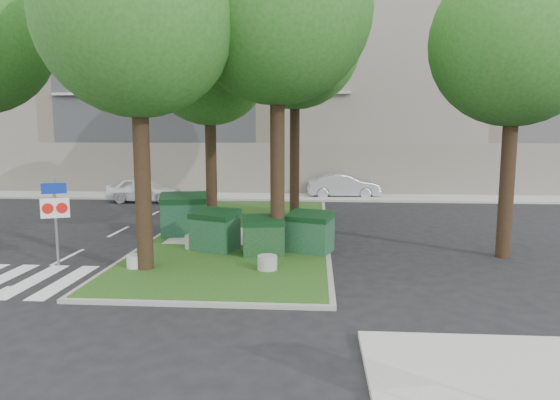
# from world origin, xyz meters

# --- Properties ---
(ground) EXTENTS (120.00, 120.00, 0.00)m
(ground) POSITION_xyz_m (0.00, 0.00, 0.00)
(ground) COLOR black
(ground) RESTS_ON ground
(median_island) EXTENTS (6.00, 16.00, 0.12)m
(median_island) POSITION_xyz_m (0.50, 8.00, 0.06)
(median_island) COLOR #204112
(median_island) RESTS_ON ground
(median_kerb) EXTENTS (6.30, 16.30, 0.10)m
(median_kerb) POSITION_xyz_m (0.50, 8.00, 0.05)
(median_kerb) COLOR gray
(median_kerb) RESTS_ON ground
(sidewalk_corner) EXTENTS (5.00, 4.00, 0.12)m
(sidewalk_corner) POSITION_xyz_m (6.50, -3.50, 0.06)
(sidewalk_corner) COLOR #999993
(sidewalk_corner) RESTS_ON ground
(building_sidewalk) EXTENTS (42.00, 3.00, 0.12)m
(building_sidewalk) POSITION_xyz_m (0.00, 18.50, 0.06)
(building_sidewalk) COLOR #999993
(building_sidewalk) RESTS_ON ground
(zebra_crossing) EXTENTS (5.00, 3.00, 0.01)m
(zebra_crossing) POSITION_xyz_m (-3.75, 1.50, 0.01)
(zebra_crossing) COLOR silver
(zebra_crossing) RESTS_ON ground
(apartment_building) EXTENTS (41.00, 12.00, 16.00)m
(apartment_building) POSITION_xyz_m (0.00, 26.00, 8.00)
(apartment_building) COLOR tan
(apartment_building) RESTS_ON ground
(tree_median_mid) EXTENTS (4.80, 4.80, 9.99)m
(tree_median_mid) POSITION_xyz_m (-0.91, 9.06, 6.98)
(tree_median_mid) COLOR black
(tree_median_mid) RESTS_ON ground
(tree_median_far) EXTENTS (5.80, 5.80, 11.93)m
(tree_median_far) POSITION_xyz_m (2.29, 12.06, 8.32)
(tree_median_far) COLOR black
(tree_median_far) RESTS_ON ground
(tree_street_right) EXTENTS (5.00, 5.00, 10.06)m
(tree_street_right) POSITION_xyz_m (9.09, 5.06, 6.98)
(tree_street_right) COLOR black
(tree_street_right) RESTS_ON ground
(dumpster_a) EXTENTS (1.88, 1.51, 1.55)m
(dumpster_a) POSITION_xyz_m (-1.63, 7.04, 0.86)
(dumpster_a) COLOR #0F371F
(dumpster_a) RESTS_ON median_island
(dumpster_b) EXTENTS (1.69, 1.45, 1.32)m
(dumpster_b) POSITION_xyz_m (-0.03, 4.81, 0.75)
(dumpster_b) COLOR #113C1F
(dumpster_b) RESTS_ON median_island
(dumpster_c) EXTENTS (1.42, 1.10, 1.20)m
(dumpster_c) POSITION_xyz_m (1.57, 4.34, 0.69)
(dumpster_c) COLOR black
(dumpster_c) RESTS_ON median_island
(dumpster_d) EXTENTS (1.63, 1.38, 1.28)m
(dumpster_d) POSITION_xyz_m (3.00, 4.82, 0.74)
(dumpster_d) COLOR #123C20
(dumpster_d) RESTS_ON median_island
(bollard_left) EXTENTS (0.50, 0.50, 0.36)m
(bollard_left) POSITION_xyz_m (-1.81, 2.58, 0.30)
(bollard_left) COLOR #ACADA8
(bollard_left) RESTS_ON median_island
(bollard_right) EXTENTS (0.54, 0.54, 0.39)m
(bollard_right) POSITION_xyz_m (1.87, 2.62, 0.31)
(bollard_right) COLOR gray
(bollard_right) RESTS_ON median_island
(bollard_mid) EXTENTS (0.61, 0.61, 0.44)m
(bollard_mid) POSITION_xyz_m (-0.74, 4.98, 0.34)
(bollard_mid) COLOR gray
(bollard_mid) RESTS_ON median_island
(litter_bin) EXTENTS (0.35, 0.35, 0.62)m
(litter_bin) POSITION_xyz_m (2.83, 9.38, 0.43)
(litter_bin) COLOR gold
(litter_bin) RESTS_ON median_island
(traffic_sign_pole) EXTENTS (0.74, 0.32, 2.58)m
(traffic_sign_pole) POSITION_xyz_m (-4.28, 3.00, 1.66)
(traffic_sign_pole) COLOR slate
(traffic_sign_pole) RESTS_ON ground
(car_white) EXTENTS (4.07, 1.77, 1.37)m
(car_white) POSITION_xyz_m (-6.33, 16.21, 0.68)
(car_white) COLOR white
(car_white) RESTS_ON ground
(car_silver) EXTENTS (4.35, 1.86, 1.39)m
(car_silver) POSITION_xyz_m (4.79, 18.93, 0.70)
(car_silver) COLOR #A0A2A7
(car_silver) RESTS_ON ground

